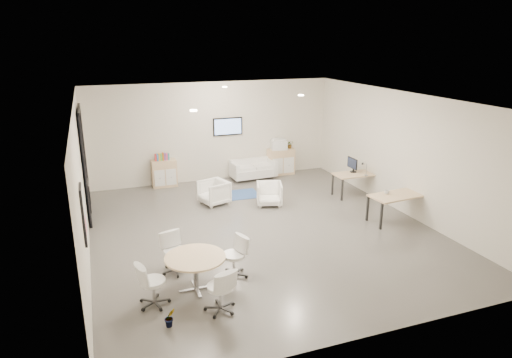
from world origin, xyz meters
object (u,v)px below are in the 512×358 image
object	(u,v)px
round_table	(195,261)
armchair_right	(269,193)
sideboard_right	(281,162)
loveseat	(253,170)
sideboard_left	(164,173)
armchair_left	(214,191)
desk_rear	(356,176)
desk_front	(397,197)

from	to	relation	value
round_table	armchair_right	bearing A→B (deg)	51.71
sideboard_right	loveseat	bearing A→B (deg)	-173.20
round_table	sideboard_left	bearing A→B (deg)	85.84
sideboard_left	loveseat	bearing A→B (deg)	-2.87
armchair_left	desk_rear	size ratio (longest dim) A/B	0.57
sideboard_right	loveseat	world-z (taller)	sideboard_right
sideboard_left	round_table	world-z (taller)	sideboard_left
armchair_right	desk_front	bearing A→B (deg)	-23.06
armchair_left	desk_rear	bearing A→B (deg)	63.03
sideboard_left	desk_front	xyz separation A→B (m)	(5.08, -4.95, 0.23)
sideboard_left	armchair_right	size ratio (longest dim) A/B	1.21
loveseat	desk_rear	bearing A→B (deg)	-52.57
desk_front	round_table	size ratio (longest dim) A/B	1.29
armchair_left	armchair_right	distance (m)	1.57
sideboard_right	loveseat	size ratio (longest dim) A/B	0.60
desk_front	armchair_right	bearing A→B (deg)	133.72
loveseat	sideboard_left	bearing A→B (deg)	173.93
sideboard_right	round_table	world-z (taller)	sideboard_right
desk_rear	desk_front	size ratio (longest dim) A/B	0.90
sideboard_right	desk_rear	world-z (taller)	sideboard_right
armchair_right	round_table	distance (m)	4.79
sideboard_right	desk_front	bearing A→B (deg)	-77.47
loveseat	armchair_left	xyz separation A→B (m)	(-1.86, -1.92, 0.07)
desk_front	round_table	bearing A→B (deg)	-170.05
sideboard_right	desk_rear	size ratio (longest dim) A/B	0.68
armchair_left	sideboard_right	bearing A→B (deg)	108.22
loveseat	round_table	world-z (taller)	round_table
desk_rear	loveseat	bearing A→B (deg)	130.88
sideboard_left	armchair_left	distance (m)	2.32
armchair_left	round_table	bearing A→B (deg)	-35.96
loveseat	desk_rear	world-z (taller)	desk_rear
desk_rear	desk_front	world-z (taller)	desk_front
desk_front	armchair_left	bearing A→B (deg)	139.21
sideboard_left	loveseat	distance (m)	2.92
armchair_left	desk_rear	xyz separation A→B (m)	(4.15, -0.75, 0.24)
loveseat	armchair_right	xyz separation A→B (m)	(-0.42, -2.55, 0.06)
round_table	sideboard_right	bearing A→B (deg)	55.31
sideboard_right	armchair_left	bearing A→B (deg)	-145.00
loveseat	armchair_left	bearing A→B (deg)	-137.20
round_table	desk_front	bearing A→B (deg)	15.21
desk_front	round_table	world-z (taller)	desk_front
round_table	loveseat	bearing A→B (deg)	61.80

